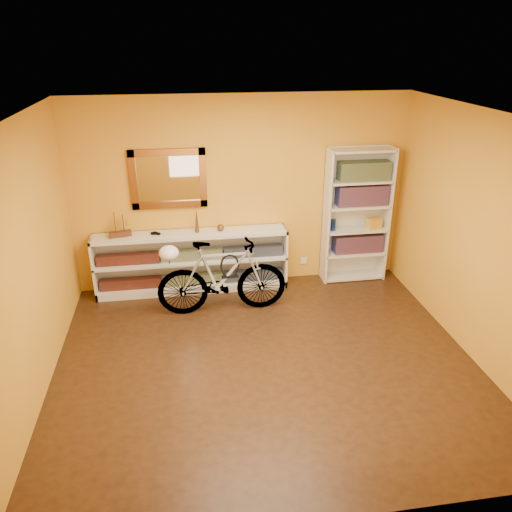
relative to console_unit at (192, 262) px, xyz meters
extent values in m
cube|color=black|center=(0.71, -1.81, -0.43)|extent=(4.50, 4.00, 0.01)
cube|color=silver|center=(0.71, -1.81, 2.18)|extent=(4.50, 4.00, 0.01)
cube|color=orange|center=(0.71, 0.19, 0.88)|extent=(4.50, 0.01, 2.60)
cube|color=orange|center=(-1.54, -1.81, 0.88)|extent=(0.01, 4.00, 2.60)
cube|color=orange|center=(2.97, -1.81, 0.88)|extent=(0.01, 4.00, 2.60)
cube|color=brown|center=(-0.24, 0.15, 1.12)|extent=(0.98, 0.06, 0.78)
cube|color=silver|center=(1.61, 0.17, -0.17)|extent=(0.09, 0.02, 0.09)
cube|color=black|center=(0.00, -0.02, -0.26)|extent=(2.50, 0.13, 0.14)
cube|color=navy|center=(0.00, -0.02, 0.11)|extent=(2.50, 0.13, 0.14)
imported|color=black|center=(-0.45, 0.00, 0.43)|extent=(0.00, 0.00, 0.00)
cone|color=brown|center=(0.09, 0.00, 0.60)|extent=(0.06, 0.06, 0.35)
sphere|color=brown|center=(0.40, 0.00, 0.47)|extent=(0.09, 0.09, 0.09)
cube|color=maroon|center=(2.35, 0.03, 0.12)|extent=(0.70, 0.22, 0.26)
cube|color=maroon|center=(2.35, 0.03, 0.83)|extent=(0.70, 0.22, 0.28)
cube|color=navy|center=(2.35, 0.03, 1.16)|extent=(0.70, 0.22, 0.25)
cylinder|color=#163399|center=(1.97, 0.01, 0.42)|extent=(0.07, 0.07, 0.16)
cube|color=maroon|center=(2.10, 0.06, 1.13)|extent=(0.15, 0.15, 0.18)
cube|color=gold|center=(2.55, -0.01, 0.41)|extent=(0.22, 0.17, 0.15)
imported|color=silver|center=(0.35, -0.66, 0.06)|extent=(0.45, 1.66, 0.98)
ellipsoid|color=white|center=(-0.28, -0.66, 0.43)|extent=(0.24, 0.23, 0.18)
torus|color=black|center=(0.45, -0.66, 0.21)|extent=(0.24, 0.03, 0.24)
camera|label=1|loc=(-0.09, -6.27, 2.84)|focal=35.14mm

